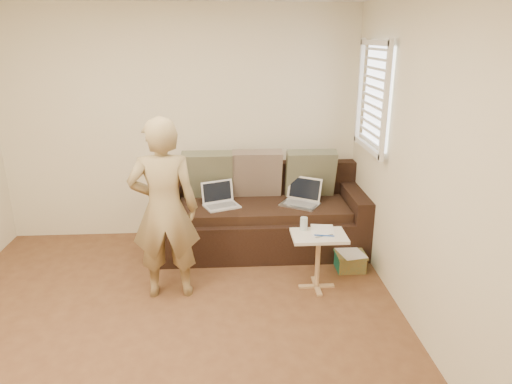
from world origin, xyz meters
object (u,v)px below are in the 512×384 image
(laptop_white, at_px, (222,207))
(striped_box, at_px, (350,260))
(side_table, at_px, (318,261))
(laptop_silver, at_px, (300,205))
(drinking_glass, at_px, (304,224))
(sofa, at_px, (263,211))
(person, at_px, (164,210))

(laptop_white, bearing_deg, striped_box, -43.07)
(side_table, bearing_deg, laptop_silver, 93.15)
(laptop_white, xyz_separation_m, drinking_glass, (0.77, -0.72, 0.08))
(laptop_silver, distance_m, striped_box, 0.79)
(sofa, xyz_separation_m, laptop_silver, (0.39, -0.08, 0.10))
(side_table, relative_size, drinking_glass, 4.54)
(person, height_order, striped_box, person)
(sofa, relative_size, laptop_silver, 5.63)
(sofa, bearing_deg, laptop_white, -169.36)
(laptop_silver, xyz_separation_m, drinking_glass, (-0.08, -0.72, 0.08))
(person, distance_m, side_table, 1.48)
(drinking_glass, bearing_deg, laptop_white, 136.92)
(drinking_glass, relative_size, striped_box, 0.40)
(laptop_silver, distance_m, drinking_glass, 0.73)
(laptop_silver, height_order, drinking_glass, drinking_glass)
(drinking_glass, height_order, striped_box, drinking_glass)
(sofa, xyz_separation_m, drinking_glass, (0.32, -0.80, 0.18))
(person, height_order, side_table, person)
(laptop_white, bearing_deg, sofa, -11.63)
(sofa, distance_m, person, 1.38)
(laptop_white, xyz_separation_m, striped_box, (1.29, -0.49, -0.43))
(laptop_white, height_order, person, person)
(sofa, bearing_deg, laptop_silver, -11.40)
(person, bearing_deg, drinking_glass, -176.84)
(side_table, bearing_deg, sofa, 115.59)
(laptop_white, bearing_deg, side_table, -65.48)
(drinking_glass, bearing_deg, person, -173.91)
(laptop_silver, bearing_deg, drinking_glass, -64.36)
(person, relative_size, side_table, 3.03)
(laptop_silver, relative_size, drinking_glass, 3.25)
(striped_box, bearing_deg, sofa, 145.71)
(laptop_silver, relative_size, person, 0.24)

